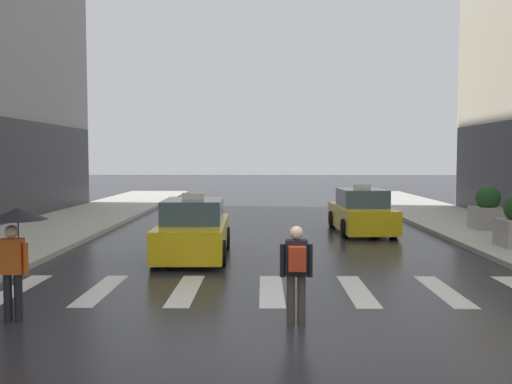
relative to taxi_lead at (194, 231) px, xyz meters
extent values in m
plane|color=#26262B|center=(2.13, -6.97, -0.72)|extent=(160.00, 160.00, 0.00)
cube|color=silver|center=(-3.27, -3.97, -0.72)|extent=(0.50, 2.80, 0.01)
cube|color=silver|center=(-1.47, -3.97, -0.72)|extent=(0.50, 2.80, 0.01)
cube|color=silver|center=(0.33, -3.97, -0.72)|extent=(0.50, 2.80, 0.01)
cube|color=silver|center=(2.13, -3.97, -0.72)|extent=(0.50, 2.80, 0.01)
cube|color=silver|center=(3.93, -3.97, -0.72)|extent=(0.50, 2.80, 0.01)
cube|color=silver|center=(5.73, -3.97, -0.72)|extent=(0.50, 2.80, 0.01)
cube|color=yellow|center=(0.00, 0.02, -0.16)|extent=(1.91, 4.54, 0.84)
cube|color=#384C5B|center=(0.00, -0.08, 0.58)|extent=(1.65, 2.14, 0.64)
cube|color=silver|center=(0.00, -0.08, 0.99)|extent=(0.61, 0.25, 0.18)
cylinder|color=black|center=(-0.89, 1.35, -0.39)|extent=(0.24, 0.67, 0.66)
cylinder|color=black|center=(0.82, 1.39, -0.39)|extent=(0.24, 0.67, 0.66)
cylinder|color=black|center=(-0.82, -1.35, -0.39)|extent=(0.24, 0.67, 0.66)
cylinder|color=black|center=(0.89, -1.31, -0.39)|extent=(0.24, 0.67, 0.66)
cube|color=#F2EAB2|center=(-0.69, 2.28, -0.12)|extent=(0.20, 0.04, 0.14)
cube|color=#F2EAB2|center=(0.57, 2.31, -0.12)|extent=(0.20, 0.04, 0.14)
cube|color=yellow|center=(5.62, 5.14, -0.16)|extent=(1.96, 4.56, 0.84)
cube|color=#384C5B|center=(5.63, 5.04, 0.58)|extent=(1.68, 2.16, 0.64)
cube|color=silver|center=(5.63, 5.04, 0.99)|extent=(0.61, 0.26, 0.18)
cylinder|color=black|center=(4.72, 6.46, -0.39)|extent=(0.24, 0.67, 0.66)
cylinder|color=black|center=(6.43, 6.52, -0.39)|extent=(0.24, 0.67, 0.66)
cylinder|color=black|center=(4.82, 3.76, -0.39)|extent=(0.24, 0.67, 0.66)
cylinder|color=black|center=(6.53, 3.83, -0.39)|extent=(0.24, 0.67, 0.66)
cube|color=#F2EAB2|center=(4.91, 7.39, -0.12)|extent=(0.20, 0.05, 0.14)
cube|color=#F2EAB2|center=(6.17, 7.43, -0.12)|extent=(0.20, 0.05, 0.14)
cylinder|color=black|center=(-2.40, -6.20, -0.31)|extent=(0.14, 0.14, 0.82)
cylinder|color=black|center=(-2.22, -6.20, -0.31)|extent=(0.14, 0.14, 0.82)
cube|color=#BF5119|center=(-2.31, -6.20, 0.40)|extent=(0.36, 0.24, 0.60)
sphere|color=beige|center=(-2.31, -6.20, 0.82)|extent=(0.22, 0.22, 0.22)
cylinder|color=#BF5119|center=(-2.08, -6.20, 0.35)|extent=(0.09, 0.09, 0.55)
cylinder|color=#4C4C4C|center=(-2.19, -6.20, 0.70)|extent=(0.02, 0.02, 1.00)
cone|color=black|center=(-2.19, -6.20, 1.12)|extent=(0.96, 0.96, 0.20)
cylinder|color=#473D33|center=(2.42, -6.28, -0.31)|extent=(0.14, 0.14, 0.82)
cylinder|color=#473D33|center=(2.60, -6.28, -0.31)|extent=(0.14, 0.14, 0.82)
cube|color=black|center=(2.51, -6.28, 0.40)|extent=(0.36, 0.24, 0.60)
sphere|color=beige|center=(2.51, -6.28, 0.82)|extent=(0.22, 0.22, 0.22)
cylinder|color=black|center=(2.28, -6.28, 0.35)|extent=(0.09, 0.09, 0.55)
cylinder|color=black|center=(2.74, -6.28, 0.35)|extent=(0.09, 0.09, 0.55)
cube|color=#B23319|center=(2.51, -6.50, 0.42)|extent=(0.28, 0.18, 0.40)
cube|color=#A8A399|center=(10.31, 5.12, -0.17)|extent=(1.10, 1.10, 0.80)
sphere|color=#234C23|center=(10.31, 5.12, 0.58)|extent=(0.90, 0.90, 0.90)
camera|label=1|loc=(1.94, -15.43, 2.07)|focal=38.81mm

